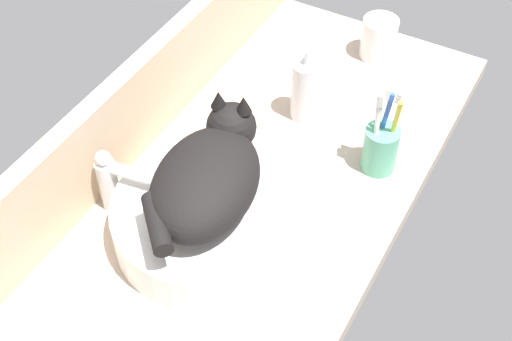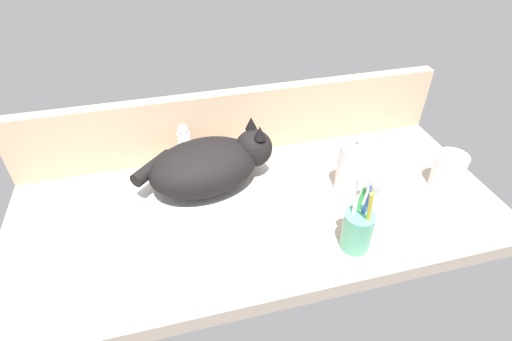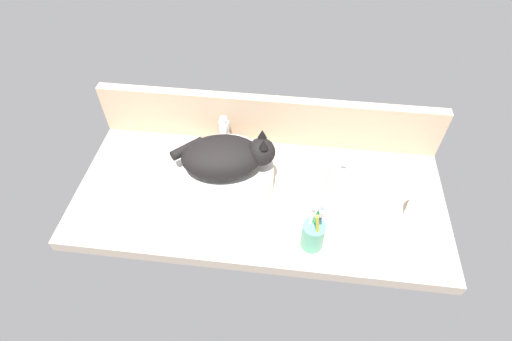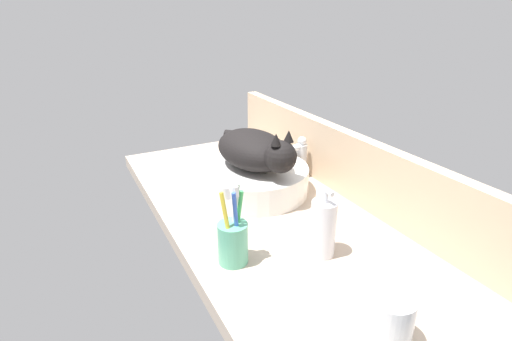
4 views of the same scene
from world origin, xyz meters
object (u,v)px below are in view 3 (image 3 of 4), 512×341
(toothbrush_cup, at_px, (313,234))
(water_glass, at_px, (420,210))
(sink_basin, at_px, (223,177))
(faucet, at_px, (224,132))
(cat, at_px, (226,156))
(soap_dispenser, at_px, (335,183))

(toothbrush_cup, height_order, water_glass, toothbrush_cup)
(sink_basin, height_order, water_glass, water_glass)
(sink_basin, bearing_deg, faucet, 98.39)
(sink_basin, bearing_deg, cat, 13.84)
(faucet, height_order, water_glass, faucet)
(faucet, relative_size, soap_dispenser, 0.83)
(toothbrush_cup, bearing_deg, water_glass, 22.59)
(sink_basin, height_order, soap_dispenser, soap_dispenser)
(soap_dispenser, distance_m, toothbrush_cup, 0.20)
(toothbrush_cup, bearing_deg, soap_dispenser, 71.25)
(cat, bearing_deg, sink_basin, -166.16)
(sink_basin, distance_m, faucet, 0.18)
(sink_basin, xyz_separation_m, toothbrush_cup, (0.30, -0.20, 0.02))
(soap_dispenser, distance_m, water_glass, 0.27)
(faucet, bearing_deg, water_glass, -20.38)
(soap_dispenser, height_order, water_glass, soap_dispenser)
(sink_basin, xyz_separation_m, water_glass, (0.62, -0.06, 0.00))
(sink_basin, bearing_deg, water_glass, -5.70)
(soap_dispenser, xyz_separation_m, water_glass, (0.26, -0.05, -0.03))
(sink_basin, relative_size, faucet, 2.43)
(sink_basin, xyz_separation_m, faucet, (-0.03, 0.18, 0.03))
(soap_dispenser, xyz_separation_m, toothbrush_cup, (-0.06, -0.19, -0.01))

